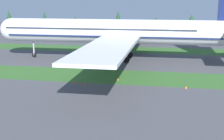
{
  "coord_description": "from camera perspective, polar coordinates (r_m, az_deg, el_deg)",
  "views": [
    {
      "loc": [
        6.33,
        -20.49,
        16.72
      ],
      "look_at": [
        -3.64,
        34.49,
        4.0
      ],
      "focal_mm": 50.32,
      "sensor_mm": 36.0,
      "label": 1
    }
  ],
  "objects": [
    {
      "name": "grass_strip_near",
      "position": [
        68.48,
        4.66,
        -1.35
      ],
      "size": [
        320.0,
        12.86,
        0.01
      ],
      "primitive_type": "cube",
      "color": "#336028",
      "rests_on": "ground"
    },
    {
      "name": "distant_tree_line",
      "position": [
        142.36,
        11.11,
        8.53
      ],
      "size": [
        180.7,
        10.99,
        11.36
      ],
      "color": "#4C3823",
      "rests_on": "ground"
    },
    {
      "name": "airliner",
      "position": [
        86.39,
        1.61,
        7.04
      ],
      "size": [
        70.49,
        86.14,
        22.38
      ],
      "rotation": [
        0.0,
        0.0,
        1.57
      ],
      "color": "white",
      "rests_on": "ground"
    },
    {
      "name": "grass_strip_far",
      "position": [
        105.34,
        6.71,
        3.61
      ],
      "size": [
        320.0,
        12.86,
        0.01
      ],
      "primitive_type": "cube",
      "color": "#336028",
      "rests_on": "ground"
    },
    {
      "name": "taxiway_marker_0",
      "position": [
        65.9,
        1.02,
        -1.61
      ],
      "size": [
        0.44,
        0.44,
        0.6
      ],
      "primitive_type": "cone",
      "color": "orange",
      "rests_on": "ground"
    },
    {
      "name": "taxiway_marker_2",
      "position": [
        61.5,
        13.29,
        -3.05
      ],
      "size": [
        0.44,
        0.44,
        0.53
      ],
      "primitive_type": "cone",
      "color": "orange",
      "rests_on": "ground"
    },
    {
      "name": "taxiway_marker_1",
      "position": [
        63.0,
        -4.93,
        -2.32
      ],
      "size": [
        0.44,
        0.44,
        0.62
      ],
      "primitive_type": "cone",
      "color": "orange",
      "rests_on": "ground"
    },
    {
      "name": "taxiway_marker_3",
      "position": [
        63.8,
        -6.84,
        -2.17
      ],
      "size": [
        0.44,
        0.44,
        0.63
      ],
      "primitive_type": "cone",
      "color": "orange",
      "rests_on": "ground"
    }
  ]
}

